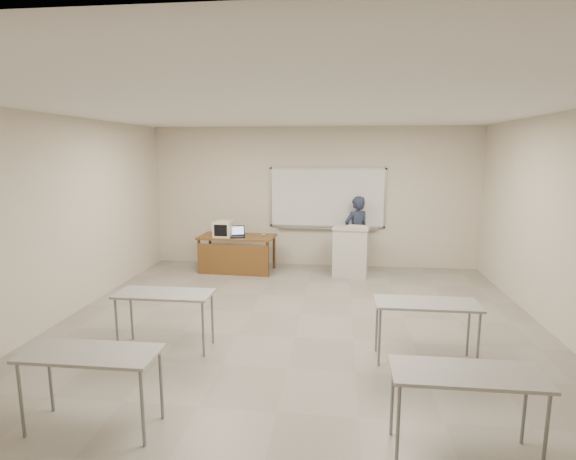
# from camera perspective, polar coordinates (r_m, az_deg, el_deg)

# --- Properties ---
(floor) EXTENTS (7.00, 8.00, 0.01)m
(floor) POSITION_cam_1_polar(r_m,az_deg,el_deg) (6.22, 0.90, -13.52)
(floor) COLOR gray
(floor) RESTS_ON ground
(whiteboard) EXTENTS (2.48, 0.10, 1.31)m
(whiteboard) POSITION_cam_1_polar(r_m,az_deg,el_deg) (9.71, 5.01, 4.01)
(whiteboard) COLOR white
(whiteboard) RESTS_ON floor
(student_desks) EXTENTS (4.40, 2.20, 0.73)m
(student_desks) POSITION_cam_1_polar(r_m,az_deg,el_deg) (4.72, -0.73, -12.47)
(student_desks) COLOR #A3A29E
(student_desks) RESTS_ON floor
(instructor_desk) EXTENTS (1.55, 0.78, 0.75)m
(instructor_desk) POSITION_cam_1_polar(r_m,az_deg,el_deg) (9.31, -6.61, -2.00)
(instructor_desk) COLOR brown
(instructor_desk) RESTS_ON floor
(podium) EXTENTS (0.71, 0.52, 0.99)m
(podium) POSITION_cam_1_polar(r_m,az_deg,el_deg) (9.10, 7.93, -2.70)
(podium) COLOR beige
(podium) RESTS_ON floor
(crt_monitor) EXTENTS (0.36, 0.41, 0.34)m
(crt_monitor) POSITION_cam_1_polar(r_m,az_deg,el_deg) (9.30, -8.17, 0.15)
(crt_monitor) COLOR beige
(crt_monitor) RESTS_ON instructor_desk
(laptop) EXTENTS (0.30, 0.28, 0.22)m
(laptop) POSITION_cam_1_polar(r_m,az_deg,el_deg) (9.24, -6.33, -0.54)
(laptop) COLOR black
(laptop) RESTS_ON instructor_desk
(mouse) EXTENTS (0.12, 0.10, 0.04)m
(mouse) POSITION_cam_1_polar(r_m,az_deg,el_deg) (9.32, -3.11, -0.62)
(mouse) COLOR #999C9F
(mouse) RESTS_ON instructor_desk
(keyboard) EXTENTS (0.45, 0.25, 0.02)m
(keyboard) POSITION_cam_1_polar(r_m,az_deg,el_deg) (9.09, 8.94, 0.51)
(keyboard) COLOR beige
(keyboard) RESTS_ON podium
(presenter) EXTENTS (0.68, 0.62, 1.56)m
(presenter) POSITION_cam_1_polar(r_m,az_deg,el_deg) (9.59, 8.68, -0.37)
(presenter) COLOR black
(presenter) RESTS_ON floor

